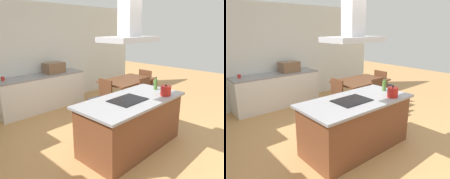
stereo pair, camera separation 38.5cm
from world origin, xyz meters
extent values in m
plane|color=tan|center=(0.00, 1.50, 0.00)|extent=(16.00, 16.00, 0.00)
cube|color=silver|center=(0.00, 3.25, 1.35)|extent=(7.20, 0.10, 2.70)
cube|color=brown|center=(0.00, 0.00, 0.43)|extent=(1.87, 0.86, 0.86)
cube|color=gray|center=(0.00, 0.00, 0.88)|extent=(1.97, 0.96, 0.04)
cube|color=black|center=(-0.11, 0.00, 0.91)|extent=(0.60, 0.44, 0.01)
cylinder|color=#B21E19|center=(0.57, -0.31, 0.99)|extent=(0.19, 0.19, 0.17)
sphere|color=black|center=(0.57, -0.31, 1.09)|extent=(0.03, 0.03, 0.03)
cone|color=#B21E19|center=(0.68, -0.31, 1.00)|extent=(0.06, 0.03, 0.04)
cylinder|color=#47722D|center=(0.78, 0.04, 1.00)|extent=(0.07, 0.07, 0.19)
cylinder|color=#47722D|center=(0.78, 0.04, 1.11)|extent=(0.03, 0.03, 0.04)
cylinder|color=black|center=(0.78, 0.04, 1.14)|extent=(0.04, 0.04, 0.01)
cube|color=silver|center=(-0.10, 2.88, 0.43)|extent=(2.26, 0.62, 0.86)
cube|color=gray|center=(-0.10, 2.88, 0.88)|extent=(2.26, 0.62, 0.04)
cube|color=brown|center=(0.29, 2.88, 1.04)|extent=(0.50, 0.38, 0.28)
cylinder|color=red|center=(-1.01, 2.95, 0.95)|extent=(0.08, 0.08, 0.09)
cube|color=#59331E|center=(1.54, 1.39, 0.73)|extent=(1.40, 0.90, 0.04)
cylinder|color=#59331E|center=(0.92, 1.02, 0.35)|extent=(0.06, 0.06, 0.71)
cylinder|color=#59331E|center=(2.16, 1.02, 0.35)|extent=(0.06, 0.06, 0.71)
cylinder|color=#59331E|center=(0.92, 1.76, 0.35)|extent=(0.06, 0.06, 0.71)
cylinder|color=#59331E|center=(2.16, 1.76, 0.35)|extent=(0.06, 0.06, 0.71)
cube|color=#333338|center=(0.54, 1.39, 0.43)|extent=(0.42, 0.42, 0.04)
cube|color=#59331E|center=(0.73, 1.39, 0.67)|extent=(0.04, 0.42, 0.44)
cylinder|color=#59331E|center=(0.36, 1.21, 0.21)|extent=(0.04, 0.04, 0.41)
cylinder|color=#59331E|center=(0.36, 1.57, 0.21)|extent=(0.04, 0.04, 0.41)
cylinder|color=#59331E|center=(0.72, 1.21, 0.21)|extent=(0.04, 0.04, 0.41)
cylinder|color=#59331E|center=(0.72, 1.57, 0.21)|extent=(0.04, 0.04, 0.41)
cube|color=#333338|center=(1.54, 0.64, 0.43)|extent=(0.42, 0.42, 0.04)
cube|color=#59331E|center=(1.54, 0.83, 0.67)|extent=(0.42, 0.04, 0.44)
cylinder|color=#59331E|center=(1.72, 0.46, 0.21)|extent=(0.04, 0.04, 0.41)
cylinder|color=#59331E|center=(1.36, 0.46, 0.21)|extent=(0.04, 0.04, 0.41)
cylinder|color=#59331E|center=(1.72, 0.82, 0.21)|extent=(0.04, 0.04, 0.41)
cylinder|color=#59331E|center=(1.36, 0.82, 0.21)|extent=(0.04, 0.04, 0.41)
cube|color=#333338|center=(2.54, 1.39, 0.43)|extent=(0.42, 0.42, 0.04)
cube|color=#59331E|center=(2.35, 1.39, 0.67)|extent=(0.04, 0.42, 0.44)
cylinder|color=#59331E|center=(2.72, 1.57, 0.21)|extent=(0.04, 0.04, 0.41)
cylinder|color=#59331E|center=(2.72, 1.21, 0.21)|extent=(0.04, 0.04, 0.41)
cylinder|color=#59331E|center=(2.36, 1.57, 0.21)|extent=(0.04, 0.04, 0.41)
cylinder|color=#59331E|center=(2.36, 1.21, 0.21)|extent=(0.04, 0.04, 0.41)
cube|color=#ADADB2|center=(-0.11, 0.00, 1.89)|extent=(0.90, 0.55, 0.08)
cube|color=#ADADB2|center=(-0.11, 0.00, 2.28)|extent=(0.28, 0.24, 0.70)
camera|label=1|loc=(-2.75, -2.16, 2.06)|focal=34.67mm
camera|label=2|loc=(-2.47, -2.42, 2.06)|focal=34.67mm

